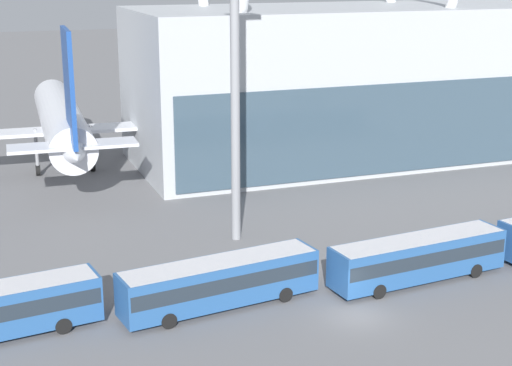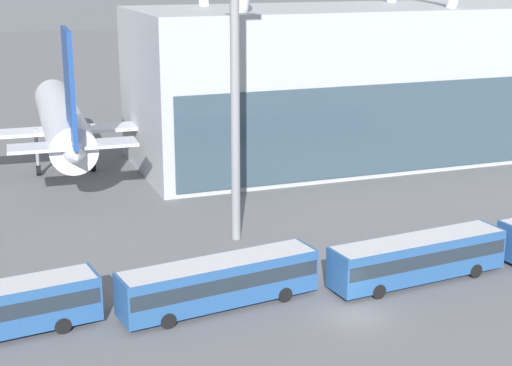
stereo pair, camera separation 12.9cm
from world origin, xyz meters
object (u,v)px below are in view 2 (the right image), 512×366
at_px(airliner_at_gate_far, 63,122).
at_px(shuttle_bus_2, 418,256).
at_px(shuttle_bus_1, 220,280).
at_px(floodlight_mast, 235,41).
at_px(airliner_parked_remote, 459,90).

xyz_separation_m(airliner_at_gate_far, shuttle_bus_2, (19.07, -37.97, -3.53)).
relative_size(shuttle_bus_1, floodlight_mast, 0.53).
bearing_deg(airliner_at_gate_far, shuttle_bus_2, -150.48).
bearing_deg(shuttle_bus_2, shuttle_bus_1, 171.46).
relative_size(shuttle_bus_1, shuttle_bus_2, 1.00).
bearing_deg(shuttle_bus_1, airliner_parked_remote, 34.02).
height_order(airliner_parked_remote, shuttle_bus_1, airliner_parked_remote).
height_order(shuttle_bus_1, floodlight_mast, floodlight_mast).
bearing_deg(airliner_parked_remote, shuttle_bus_2, -133.20).
xyz_separation_m(shuttle_bus_2, floodlight_mast, (-8.93, 12.50, 13.71)).
bearing_deg(floodlight_mast, airliner_parked_remote, 35.74).
bearing_deg(airliner_at_gate_far, floodlight_mast, -155.44).
bearing_deg(airliner_at_gate_far, shuttle_bus_1, -169.49).
xyz_separation_m(shuttle_bus_1, floodlight_mast, (5.13, 11.80, 13.71)).
bearing_deg(airliner_parked_remote, floodlight_mast, -150.47).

